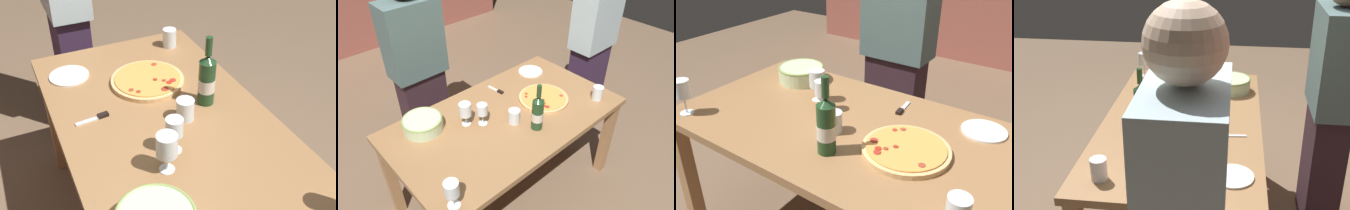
{
  "view_description": "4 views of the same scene",
  "coord_description": "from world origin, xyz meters",
  "views": [
    {
      "loc": [
        -1.24,
        0.56,
        1.84
      ],
      "look_at": [
        0.0,
        0.0,
        0.85
      ],
      "focal_mm": 43.26,
      "sensor_mm": 36.0,
      "label": 1
    },
    {
      "loc": [
        -1.16,
        -1.27,
        2.14
      ],
      "look_at": [
        0.0,
        0.0,
        0.85
      ],
      "focal_mm": 34.37,
      "sensor_mm": 36.0,
      "label": 2
    },
    {
      "loc": [
        0.82,
        -1.17,
        1.6
      ],
      "look_at": [
        0.0,
        0.0,
        0.85
      ],
      "focal_mm": 38.51,
      "sensor_mm": 36.0,
      "label": 3
    },
    {
      "loc": [
        2.27,
        0.28,
        1.89
      ],
      "look_at": [
        0.0,
        0.0,
        0.85
      ],
      "focal_mm": 47.62,
      "sensor_mm": 36.0,
      "label": 4
    }
  ],
  "objects": [
    {
      "name": "wine_bottle",
      "position": [
        0.07,
        -0.22,
        0.87
      ],
      "size": [
        0.08,
        0.08,
        0.33
      ],
      "color": "#1F4221",
      "rests_on": "dining_table"
    },
    {
      "name": "pizza_knife",
      "position": [
        0.16,
        0.27,
        0.76
      ],
      "size": [
        0.04,
        0.15,
        0.02
      ],
      "color": "silver",
      "rests_on": "dining_table"
    },
    {
      "name": "dining_table",
      "position": [
        0.0,
        0.0,
        0.66
      ],
      "size": [
        1.6,
        0.9,
        0.75
      ],
      "color": "#986C43",
      "rests_on": "ground"
    },
    {
      "name": "pizza",
      "position": [
        0.33,
        -0.04,
        0.76
      ],
      "size": [
        0.36,
        0.36,
        0.03
      ],
      "color": "#E3B173",
      "rests_on": "dining_table"
    },
    {
      "name": "wine_glass_near_pizza",
      "position": [
        -0.25,
        0.12,
        0.86
      ],
      "size": [
        0.08,
        0.08,
        0.17
      ],
      "color": "white",
      "rests_on": "dining_table"
    },
    {
      "name": "wine_glass_by_bottle",
      "position": [
        -0.17,
        0.05,
        0.86
      ],
      "size": [
        0.07,
        0.07,
        0.16
      ],
      "color": "white",
      "rests_on": "dining_table"
    },
    {
      "name": "cup_ceramic",
      "position": [
        0.0,
        -0.08,
        0.8
      ],
      "size": [
        0.08,
        0.08,
        0.1
      ],
      "primitive_type": "cylinder",
      "color": "white",
      "rests_on": "dining_table"
    },
    {
      "name": "wine_glass_far_left",
      "position": [
        -0.68,
        -0.36,
        0.87
      ],
      "size": [
        0.08,
        0.08,
        0.17
      ],
      "color": "white",
      "rests_on": "dining_table"
    },
    {
      "name": "side_plate",
      "position": [
        0.55,
        0.3,
        0.76
      ],
      "size": [
        0.2,
        0.2,
        0.01
      ],
      "primitive_type": "cylinder",
      "color": "white",
      "rests_on": "dining_table"
    },
    {
      "name": "serving_bowl",
      "position": [
        -0.49,
        0.27,
        0.8
      ],
      "size": [
        0.26,
        0.26,
        0.09
      ],
      "color": "beige",
      "rests_on": "dining_table"
    },
    {
      "name": "person_host",
      "position": [
        -0.18,
        0.85,
        0.81
      ],
      "size": [
        0.43,
        0.24,
        1.6
      ],
      "rotation": [
        0.0,
        0.0,
        -1.37
      ],
      "color": "#311F27",
      "rests_on": "ground"
    }
  ]
}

